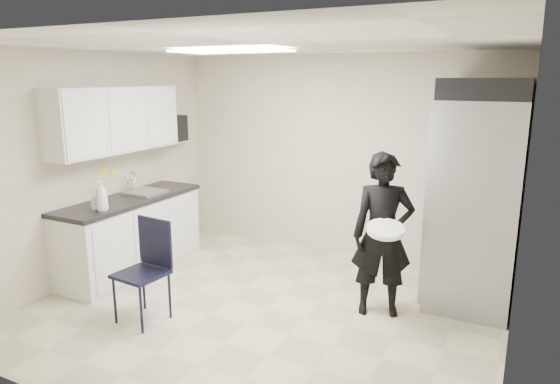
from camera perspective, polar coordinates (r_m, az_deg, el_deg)
The scene contains 21 objects.
floor at distance 5.25m, azimuth -1.64°, elevation -13.09°, with size 4.50×4.50×0.00m, color #BAB192.
ceiling at distance 4.72m, azimuth -1.86°, elevation 16.55°, with size 4.50×4.50×0.00m, color white.
back_wall at distance 6.62m, azimuth 6.57°, elevation 4.16°, with size 4.50×4.50×0.00m, color beige.
left_wall at distance 6.20m, azimuth -20.37°, elevation 2.83°, with size 4.00×4.00×0.00m, color beige.
right_wall at distance 4.26m, azimuth 25.94°, elevation -2.01°, with size 4.00×4.00×0.00m, color beige.
ceiling_panel at distance 5.37m, azimuth -5.58°, elevation 15.75°, with size 1.20×0.60×0.02m, color white.
lower_counter at distance 6.33m, azimuth -16.57°, elevation -4.82°, with size 0.60×1.90×0.86m, color silver.
countertop at distance 6.21m, azimuth -16.84°, elevation -0.82°, with size 0.64×1.95×0.05m, color black.
sink at distance 6.37m, azimuth -15.16°, elevation -0.49°, with size 0.42×0.40×0.14m, color gray.
faucet at distance 6.47m, azimuth -16.56°, elevation 0.99°, with size 0.02×0.02×0.24m, color silver.
upper_cabinets at distance 6.15m, azimuth -18.27°, elevation 7.86°, with size 0.35×1.80×0.75m, color silver.
towel_dispenser at distance 7.06m, azimuth -11.93°, elevation 7.14°, with size 0.22×0.30×0.35m, color black.
notice_sticker_left at distance 6.27m, azimuth -19.61°, elevation 2.26°, with size 0.00×0.12×0.07m, color yellow.
notice_sticker_right at distance 6.42m, azimuth -18.31°, elevation 2.22°, with size 0.00×0.12×0.07m, color yellow.
commercial_fridge at distance 5.57m, azimuth 21.71°, elevation -0.97°, with size 0.80×1.35×2.10m, color gray.
fridge_compressor at distance 5.43m, azimuth 22.74°, elevation 10.89°, with size 0.80×1.35×0.20m, color black.
folding_chair at distance 4.98m, azimuth -15.61°, elevation -9.03°, with size 0.43×0.43×0.96m, color black.
man_tuxedo at distance 4.96m, azimuth 11.64°, elevation -4.85°, with size 0.59×0.40×1.62m, color black.
bucket_lid at distance 4.68m, azimuth 11.98°, elevation -4.21°, with size 0.35×0.35×0.04m, color white.
soap_bottle_a at distance 5.63m, azimuth -19.72°, elevation -0.41°, with size 0.13×0.13×0.33m, color white.
soap_bottle_b at distance 5.74m, azimuth -20.38°, elevation -1.00°, with size 0.08×0.08×0.18m, color #A5A6B0.
Camera 1 is at (2.25, -4.14, 2.31)m, focal length 32.00 mm.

